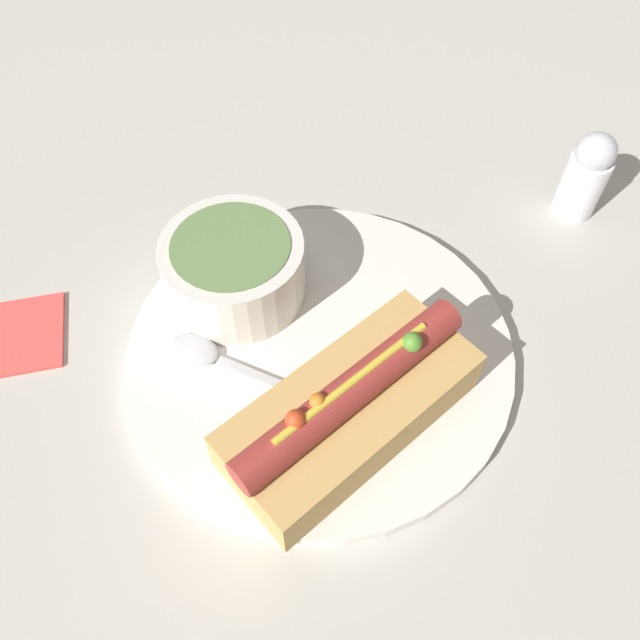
# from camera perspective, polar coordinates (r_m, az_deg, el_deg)

# --- Properties ---
(ground_plane) EXTENTS (4.00, 4.00, 0.00)m
(ground_plane) POSITION_cam_1_polar(r_m,az_deg,el_deg) (0.46, 0.00, -3.12)
(ground_plane) COLOR #BCB7AD
(dinner_plate) EXTENTS (0.28, 0.28, 0.01)m
(dinner_plate) POSITION_cam_1_polar(r_m,az_deg,el_deg) (0.45, 0.00, -2.71)
(dinner_plate) COLOR white
(dinner_plate) RESTS_ON ground_plane
(hot_dog) EXTENTS (0.18, 0.11, 0.06)m
(hot_dog) POSITION_cam_1_polar(r_m,az_deg,el_deg) (0.40, 2.83, -7.90)
(hot_dog) COLOR tan
(hot_dog) RESTS_ON dinner_plate
(soup_bowl) EXTENTS (0.10, 0.10, 0.05)m
(soup_bowl) POSITION_cam_1_polar(r_m,az_deg,el_deg) (0.46, -7.89, 4.88)
(soup_bowl) COLOR silver
(soup_bowl) RESTS_ON dinner_plate
(spoon) EXTENTS (0.11, 0.14, 0.01)m
(spoon) POSITION_cam_1_polar(r_m,az_deg,el_deg) (0.44, -8.86, -3.75)
(spoon) COLOR #B7B7BC
(spoon) RESTS_ON dinner_plate
(salt_shaker) EXTENTS (0.04, 0.04, 0.08)m
(salt_shaker) POSITION_cam_1_polar(r_m,az_deg,el_deg) (0.57, 23.14, 12.08)
(salt_shaker) COLOR silver
(salt_shaker) RESTS_ON ground_plane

